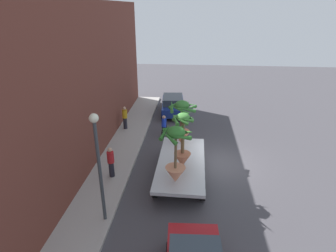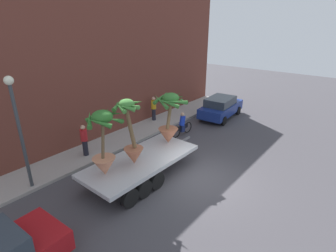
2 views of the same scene
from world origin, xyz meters
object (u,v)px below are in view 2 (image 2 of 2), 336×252
potted_palm_rear (131,137)px  street_lamp (17,120)px  potted_palm_middle (104,145)px  parked_car (221,107)px  potted_palm_front (169,119)px  pedestrian_near_gate (84,140)px  pedestrian_far_left (154,108)px  flatbed_trailer (138,165)px  cyclist (182,125)px

potted_palm_rear → street_lamp: bearing=134.7°
potted_palm_middle → parked_car: bearing=4.9°
potted_palm_front → pedestrian_near_gate: (-2.67, 3.57, -1.23)m
pedestrian_far_left → street_lamp: size_ratio=0.35×
pedestrian_near_gate → flatbed_trailer: bearing=-86.3°
potted_palm_front → street_lamp: bearing=153.1°
potted_palm_front → cyclist: potted_palm_front is taller
street_lamp → parked_car: bearing=-8.1°
flatbed_trailer → potted_palm_middle: potted_palm_middle is taller
potted_palm_front → pedestrian_far_left: size_ratio=1.52×
potted_palm_front → pedestrian_far_left: (3.62, 4.33, -1.23)m
pedestrian_near_gate → potted_palm_middle: bearing=-111.2°
potted_palm_middle → parked_car: (11.49, 0.98, -1.48)m
pedestrian_near_gate → pedestrian_far_left: bearing=6.8°
flatbed_trailer → pedestrian_near_gate: (-0.24, 3.68, 0.28)m
potted_palm_rear → pedestrian_far_left: size_ratio=1.76×
parked_car → street_lamp: street_lamp is taller
potted_palm_rear → parked_car: (10.24, 1.24, -1.45)m
potted_palm_rear → pedestrian_near_gate: (0.10, 3.74, -1.23)m
potted_palm_front → cyclist: size_ratio=1.42×
potted_palm_front → pedestrian_near_gate: size_ratio=1.52×
potted_palm_rear → potted_palm_middle: size_ratio=1.09×
cyclist → street_lamp: size_ratio=0.38×
flatbed_trailer → potted_palm_front: potted_palm_front is taller
potted_palm_rear → cyclist: size_ratio=1.64×
flatbed_trailer → cyclist: 5.66m
potted_palm_front → cyclist: 3.69m
potted_palm_middle → cyclist: (7.05, 1.28, -1.64)m
pedestrian_near_gate → parked_car: bearing=-13.9°
cyclist → pedestrian_far_left: 3.04m
cyclist → potted_palm_middle: bearing=-169.7°
flatbed_trailer → potted_palm_front: 2.85m
flatbed_trailer → parked_car: size_ratio=1.52×
potted_palm_rear → pedestrian_far_left: potted_palm_rear is taller
flatbed_trailer → pedestrian_near_gate: 3.70m
pedestrian_near_gate → pedestrian_far_left: 6.33m
potted_palm_rear → cyclist: potted_palm_rear is taller
potted_palm_rear → potted_palm_front: size_ratio=1.15×
parked_car → street_lamp: size_ratio=0.90×
potted_palm_middle → street_lamp: size_ratio=0.57×
potted_palm_front → cyclist: bearing=24.3°
cyclist → parked_car: bearing=-3.8°
flatbed_trailer → potted_palm_rear: (-0.34, -0.06, 1.51)m
potted_palm_middle → potted_palm_rear: bearing=-11.6°
cyclist → parked_car: (4.44, -0.30, 0.16)m
potted_palm_front → parked_car: size_ratio=0.60×
cyclist → pedestrian_near_gate: 6.12m
potted_palm_middle → parked_car: potted_palm_middle is taller
flatbed_trailer → pedestrian_far_left: pedestrian_far_left is taller
flatbed_trailer → pedestrian_far_left: 7.50m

